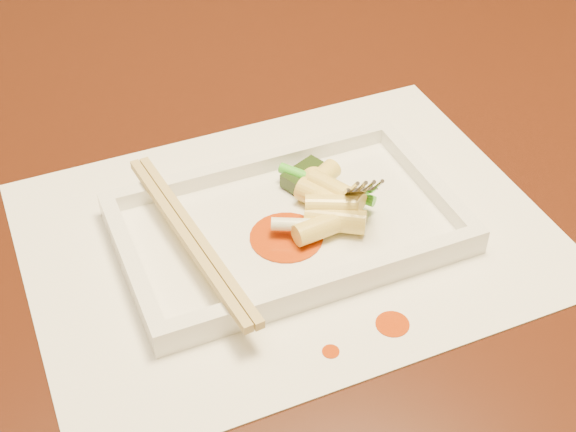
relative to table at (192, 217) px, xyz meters
name	(u,v)px	position (x,y,z in m)	size (l,w,h in m)	color
table	(192,217)	(0.00, 0.00, 0.00)	(1.40, 0.90, 0.75)	black
placemat	(288,234)	(0.03, -0.16, 0.10)	(0.40, 0.30, 0.00)	white
sauce_splatter_a	(392,324)	(0.06, -0.28, 0.10)	(0.02, 0.02, 0.00)	#B53505
sauce_splatter_b	(331,351)	(0.01, -0.28, 0.10)	(0.01, 0.01, 0.00)	#B53505
plate_base	(288,229)	(0.03, -0.16, 0.11)	(0.26, 0.16, 0.01)	white
plate_rim_far	(253,165)	(0.03, -0.09, 0.12)	(0.26, 0.01, 0.01)	white
plate_rim_near	(329,283)	(0.03, -0.24, 0.12)	(0.26, 0.01, 0.01)	white
plate_rim_left	(131,263)	(-0.09, -0.16, 0.12)	(0.01, 0.14, 0.01)	white
plate_rim_right	(427,179)	(0.16, -0.16, 0.12)	(0.01, 0.14, 0.01)	white
veg_piece	(308,178)	(0.07, -0.12, 0.12)	(0.04, 0.03, 0.01)	black
scallion_white	(298,225)	(0.04, -0.18, 0.12)	(0.01, 0.01, 0.04)	#EAEACC
scallion_green	(326,184)	(0.08, -0.14, 0.12)	(0.01, 0.01, 0.09)	green
chopstick_a	(185,237)	(-0.05, -0.16, 0.13)	(0.01, 0.20, 0.01)	tan
chopstick_b	(196,234)	(-0.04, -0.16, 0.13)	(0.01, 0.20, 0.01)	tan
fork	(363,114)	(0.10, -0.14, 0.18)	(0.09, 0.10, 0.14)	silver
sauce_blob_0	(286,237)	(0.03, -0.17, 0.11)	(0.06, 0.06, 0.00)	#B53505
rice_cake_0	(323,198)	(0.07, -0.15, 0.12)	(0.02, 0.02, 0.04)	#F6E773
rice_cake_1	(335,219)	(0.07, -0.18, 0.12)	(0.02, 0.02, 0.05)	#F6E773
rice_cake_2	(336,191)	(0.08, -0.16, 0.13)	(0.02, 0.02, 0.05)	#F6E773
rice_cake_3	(319,195)	(0.07, -0.15, 0.12)	(0.02, 0.02, 0.05)	#F6E773
rice_cake_4	(322,227)	(0.05, -0.18, 0.12)	(0.02, 0.02, 0.04)	#F6E773
rice_cake_5	(331,206)	(0.07, -0.17, 0.13)	(0.02, 0.02, 0.04)	#F6E773
rice_cake_6	(319,180)	(0.08, -0.13, 0.12)	(0.02, 0.02, 0.04)	#F6E773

